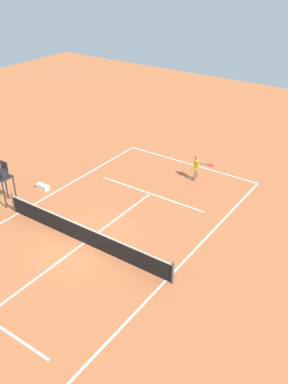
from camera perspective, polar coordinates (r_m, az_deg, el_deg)
ground_plane at (r=20.00m, az=-8.07°, el=-6.80°), size 60.00×60.00×0.00m
court_lines at (r=20.00m, az=-8.07°, el=-6.79°), size 9.10×20.22×0.01m
tennis_net at (r=19.71m, az=-8.17°, el=-5.64°), size 9.70×0.10×1.07m
player_serving at (r=24.69m, az=7.16°, el=3.50°), size 1.27×0.47×1.61m
tennis_ball at (r=24.81m, az=4.57°, el=1.39°), size 0.07×0.07×0.07m
umpire_chair at (r=23.15m, az=-18.49°, el=1.99°), size 0.80×0.80×2.41m
equipment_bag at (r=24.64m, az=-13.50°, el=0.68°), size 0.76×0.32×0.30m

